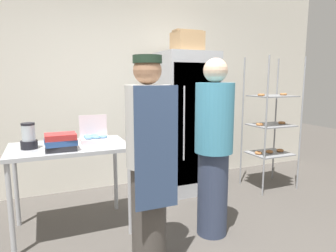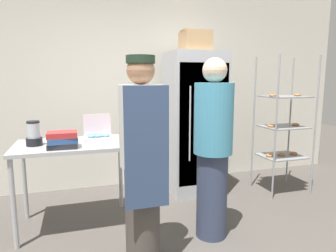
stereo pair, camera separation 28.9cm
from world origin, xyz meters
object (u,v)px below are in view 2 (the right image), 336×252
object	(u,v)px
refrigerator	(194,123)
baking_rack	(283,127)
person_customer	(213,149)
blender_pitcher	(34,135)
person_baker	(142,158)
binder_stack	(62,140)
donut_box	(98,136)
cardboard_storage_box	(195,41)

from	to	relation	value
refrigerator	baking_rack	world-z (taller)	refrigerator
refrigerator	person_customer	bearing A→B (deg)	-103.77
blender_pitcher	person_baker	world-z (taller)	person_baker
binder_stack	person_customer	xyz separation A→B (m)	(1.33, -0.42, -0.08)
donut_box	person_baker	bearing A→B (deg)	-70.46
baking_rack	person_customer	bearing A→B (deg)	-149.98
binder_stack	person_customer	bearing A→B (deg)	-17.55
baking_rack	binder_stack	bearing A→B (deg)	-171.84
blender_pitcher	person_customer	distance (m)	1.71
cardboard_storage_box	person_customer	bearing A→B (deg)	-102.99
refrigerator	person_customer	size ratio (longest dim) A/B	1.09
baking_rack	person_customer	distance (m)	1.63
person_baker	person_customer	xyz separation A→B (m)	(0.71, 0.17, -0.01)
refrigerator	cardboard_storage_box	distance (m)	1.05
blender_pitcher	cardboard_storage_box	world-z (taller)	cardboard_storage_box
baking_rack	cardboard_storage_box	bearing A→B (deg)	166.76
binder_stack	donut_box	bearing A→B (deg)	32.89
baking_rack	cardboard_storage_box	world-z (taller)	cardboard_storage_box
baking_rack	cardboard_storage_box	distance (m)	1.62
baking_rack	person_customer	xyz separation A→B (m)	(-1.41, -0.81, -0.01)
baking_rack	binder_stack	size ratio (longest dim) A/B	6.41
cardboard_storage_box	person_customer	world-z (taller)	cardboard_storage_box
refrigerator	baking_rack	distance (m)	1.18
binder_stack	cardboard_storage_box	distance (m)	2.00
baking_rack	donut_box	world-z (taller)	baking_rack
blender_pitcher	cardboard_storage_box	size ratio (longest dim) A/B	0.70
donut_box	refrigerator	bearing A→B (deg)	22.76
donut_box	person_customer	xyz separation A→B (m)	(0.99, -0.64, -0.05)
refrigerator	blender_pitcher	size ratio (longest dim) A/B	7.68
donut_box	person_baker	xyz separation A→B (m)	(0.29, -0.81, -0.04)
person_baker	person_customer	bearing A→B (deg)	13.60
refrigerator	person_customer	distance (m)	1.21
blender_pitcher	baking_rack	bearing A→B (deg)	3.98
binder_stack	person_baker	size ratio (longest dim) A/B	0.17
baking_rack	blender_pitcher	world-z (taller)	baking_rack
refrigerator	person_baker	xyz separation A→B (m)	(-1.00, -1.35, -0.05)
baking_rack	person_baker	world-z (taller)	baking_rack
person_customer	baking_rack	bearing A→B (deg)	30.02
cardboard_storage_box	refrigerator	bearing A→B (deg)	67.33
cardboard_storage_box	person_customer	distance (m)	1.57
blender_pitcher	person_baker	xyz separation A→B (m)	(0.89, -0.78, -0.10)
refrigerator	donut_box	size ratio (longest dim) A/B	6.46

